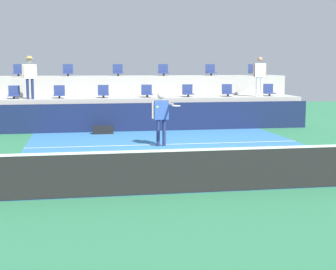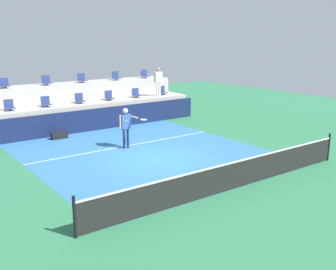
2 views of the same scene
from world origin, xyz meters
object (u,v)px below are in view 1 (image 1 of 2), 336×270
stadium_chair_upper_mid_right (163,71)px  stadium_chair_upper_mid_left (118,71)px  stadium_chair_lower_far_right (269,91)px  stadium_chair_upper_right (211,71)px  spectator_in_grey (260,73)px  stadium_chair_upper_far_left (18,71)px  stadium_chair_upper_left (68,71)px  stadium_chair_lower_far_left (14,93)px  stadium_chair_lower_mid_right (188,92)px  stadium_chair_lower_center (147,92)px  stadium_chair_upper_far_right (254,71)px  spectator_with_hat (29,73)px  stadium_chair_lower_left (59,93)px  stadium_chair_lower_right (227,91)px  tennis_ball (157,107)px  equipment_bag (103,130)px  stadium_chair_lower_mid_left (103,92)px  tennis_player (162,113)px

stadium_chair_upper_mid_right → stadium_chair_upper_mid_left: bearing=180.0°
stadium_chair_lower_far_right → stadium_chair_upper_right: size_ratio=1.00×
spectator_in_grey → stadium_chair_upper_far_left: bearing=167.8°
stadium_chair_upper_left → spectator_in_grey: (7.99, -2.18, -0.06)m
stadium_chair_lower_far_left → stadium_chair_lower_mid_right: same height
stadium_chair_lower_center → stadium_chair_lower_mid_right: size_ratio=1.00×
stadium_chair_lower_center → stadium_chair_upper_far_left: 5.69m
stadium_chair_upper_far_right → spectator_with_hat: 10.16m
stadium_chair_lower_left → stadium_chair_upper_left: bearing=79.6°
stadium_chair_lower_right → spectator_with_hat: size_ratio=0.31×
stadium_chair_lower_left → stadium_chair_lower_far_right: bearing=0.0°
stadium_chair_lower_mid_right → stadium_chair_upper_mid_left: 3.43m
stadium_chair_lower_center → stadium_chair_upper_right: bearing=29.4°
spectator_in_grey → tennis_ball: bearing=-135.5°
stadium_chair_upper_far_left → stadium_chair_lower_right: bearing=-11.6°
stadium_chair_upper_left → spectator_in_grey: 8.29m
stadium_chair_lower_mid_right → equipment_bag: (-3.66, -1.84, -1.31)m
stadium_chair_lower_mid_left → stadium_chair_upper_mid_left: (0.74, 1.80, 0.85)m
stadium_chair_upper_mid_left → stadium_chair_upper_mid_right: size_ratio=1.00×
stadium_chair_lower_far_left → stadium_chair_upper_far_right: stadium_chair_upper_far_right is taller
stadium_chair_upper_mid_left → stadium_chair_upper_right: 4.25m
stadium_chair_lower_mid_right → spectator_in_grey: bearing=-7.2°
spectator_with_hat → tennis_ball: (4.28, -5.07, -0.99)m
stadium_chair_lower_mid_left → spectator_in_grey: size_ratio=0.31×
stadium_chair_upper_left → stadium_chair_lower_far_right: bearing=-11.9°
stadium_chair_upper_left → tennis_player: 7.66m
stadium_chair_lower_mid_left → stadium_chair_upper_far_right: (7.05, 1.80, 0.85)m
stadium_chair_lower_mid_right → stadium_chair_lower_center: bearing=180.0°
tennis_player → spectator_with_hat: (-4.46, 4.74, 1.20)m
stadium_chair_upper_left → stadium_chair_upper_right: bearing=0.0°
tennis_ball → stadium_chair_lower_left: bearing=120.1°
stadium_chair_upper_mid_right → tennis_player: bearing=-99.9°
stadium_chair_upper_mid_right → spectator_with_hat: spectator_with_hat is taller
stadium_chair_upper_right → spectator_in_grey: bearing=-54.4°
stadium_chair_lower_mid_left → spectator_in_grey: 6.62m
stadium_chair_upper_far_right → spectator_with_hat: size_ratio=0.31×
stadium_chair_lower_mid_right → spectator_with_hat: 6.48m
stadium_chair_upper_mid_right → spectator_in_grey: (3.76, -2.18, -0.06)m
stadium_chair_upper_right → stadium_chair_lower_left: bearing=-165.1°
stadium_chair_lower_far_right → stadium_chair_upper_right: stadium_chair_upper_right is taller
spectator_with_hat → stadium_chair_lower_right: bearing=2.7°
stadium_chair_lower_right → stadium_chair_upper_mid_right: size_ratio=1.00×
stadium_chair_lower_right → spectator_in_grey: bearing=-16.7°
stadium_chair_lower_far_left → spectator_with_hat: 1.12m
stadium_chair_upper_left → spectator_in_grey: size_ratio=0.31×
stadium_chair_lower_mid_right → tennis_player: stadium_chair_lower_mid_right is taller
stadium_chair_lower_far_right → stadium_chair_upper_far_left: bearing=170.4°
stadium_chair_lower_mid_right → spectator_with_hat: (-6.42, -0.38, 0.81)m
stadium_chair_lower_right → spectator_with_hat: bearing=-177.3°
stadium_chair_lower_right → tennis_ball: stadium_chair_lower_right is taller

